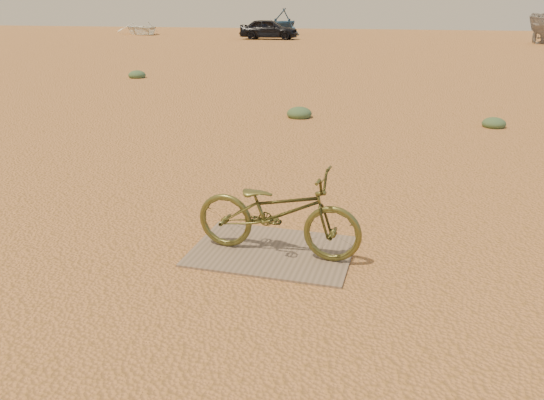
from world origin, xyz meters
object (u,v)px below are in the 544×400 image
(plywood_board, at_px, (272,251))
(boat_near_left, at_px, (142,28))
(boat_far_left, at_px, (282,22))
(bicycle, at_px, (278,212))
(car, at_px, (269,29))

(plywood_board, relative_size, boat_near_left, 0.30)
(boat_near_left, distance_m, boat_far_left, 12.95)
(bicycle, relative_size, boat_near_left, 0.31)
(boat_far_left, bearing_deg, plywood_board, -58.63)
(plywood_board, height_order, boat_far_left, boat_far_left)
(boat_near_left, relative_size, boat_far_left, 1.21)
(bicycle, distance_m, boat_far_left, 45.29)
(bicycle, height_order, boat_far_left, boat_far_left)
(car, bearing_deg, boat_near_left, 68.75)
(bicycle, height_order, car, car)
(car, xyz_separation_m, boat_far_left, (-0.77, 6.96, 0.39))
(car, bearing_deg, boat_far_left, 3.25)
(car, distance_m, boat_far_left, 7.02)
(bicycle, bearing_deg, plywood_board, 61.57)
(plywood_board, bearing_deg, car, 105.99)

